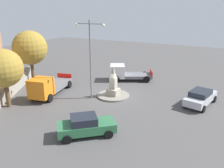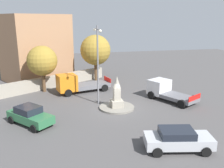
% 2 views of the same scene
% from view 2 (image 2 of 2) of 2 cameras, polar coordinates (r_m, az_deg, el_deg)
% --- Properties ---
extents(ground_plane, '(80.00, 80.00, 0.00)m').
position_cam_2_polar(ground_plane, '(23.64, 1.13, -5.74)').
color(ground_plane, '#4F4C4C').
extents(traffic_island, '(3.41, 3.41, 0.18)m').
position_cam_2_polar(traffic_island, '(23.61, 1.13, -5.54)').
color(traffic_island, gray).
rests_on(traffic_island, ground).
extents(monument, '(1.13, 1.13, 3.05)m').
position_cam_2_polar(monument, '(23.18, 1.14, -2.52)').
color(monument, '#9E9687').
rests_on(monument, traffic_island).
extents(streetlamp, '(3.32, 0.28, 7.83)m').
position_cam_2_polar(streetlamp, '(23.77, -3.39, 6.23)').
color(streetlamp, slate).
rests_on(streetlamp, ground).
extents(car_green_parked_right, '(4.18, 4.00, 1.54)m').
position_cam_2_polar(car_green_parked_right, '(21.02, -18.82, -7.03)').
color(car_green_parked_right, '#2D6B42').
rests_on(car_green_parked_right, ground).
extents(car_silver_passing, '(2.67, 4.66, 1.46)m').
position_cam_2_polar(car_silver_passing, '(16.86, 15.29, -12.42)').
color(car_silver_passing, '#B7BABF').
rests_on(car_silver_passing, ground).
extents(truck_white_approaching, '(5.67, 4.35, 2.00)m').
position_cam_2_polar(truck_white_approaching, '(26.58, 12.56, -1.51)').
color(truck_white_approaching, silver).
rests_on(truck_white_approaching, ground).
extents(truck_orange_far_side, '(3.41, 6.52, 2.28)m').
position_cam_2_polar(truck_orange_far_side, '(28.48, -8.33, 0.01)').
color(truck_orange_far_side, orange).
rests_on(truck_orange_far_side, ground).
extents(stone_boundary_wall, '(8.30, 13.28, 1.46)m').
position_cam_2_polar(stone_boundary_wall, '(31.77, -13.01, 0.73)').
color(stone_boundary_wall, '#9E9687').
rests_on(stone_boundary_wall, ground).
extents(corner_building, '(9.88, 10.25, 9.02)m').
position_cam_2_polar(corner_building, '(35.36, -17.55, 8.09)').
color(corner_building, '#A87A56').
rests_on(corner_building, ground).
extents(tree_near_wall, '(3.48, 3.48, 5.47)m').
position_cam_2_polar(tree_near_wall, '(29.23, -16.16, 5.26)').
color(tree_near_wall, brown).
rests_on(tree_near_wall, ground).
extents(tree_mid_cluster, '(4.17, 4.17, 6.36)m').
position_cam_2_polar(tree_mid_cluster, '(33.62, -3.94, 7.98)').
color(tree_mid_cluster, brown).
rests_on(tree_mid_cluster, ground).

